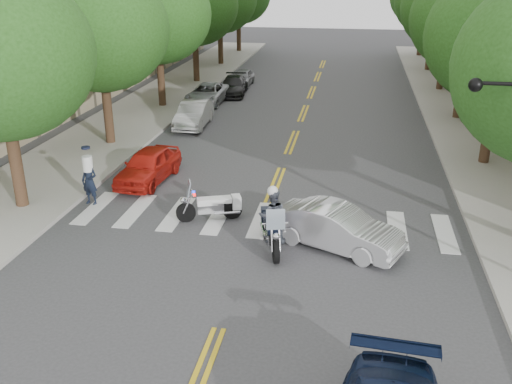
% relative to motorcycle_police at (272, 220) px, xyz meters
% --- Properties ---
extents(ground, '(140.00, 140.00, 0.00)m').
position_rel_motorcycle_police_xyz_m(ground, '(-0.65, -4.56, -0.93)').
color(ground, '#38383A').
rests_on(ground, ground).
extents(sidewalk_left, '(5.00, 60.00, 0.15)m').
position_rel_motorcycle_police_xyz_m(sidewalk_left, '(-10.15, 17.44, -0.85)').
color(sidewalk_left, '#9E9991').
rests_on(sidewalk_left, ground).
extents(sidewalk_right, '(5.00, 60.00, 0.15)m').
position_rel_motorcycle_police_xyz_m(sidewalk_right, '(8.85, 17.44, -0.85)').
color(sidewalk_right, '#9E9991').
rests_on(sidewalk_right, ground).
extents(tree_l_1, '(6.40, 6.40, 8.45)m').
position_rel_motorcycle_police_xyz_m(tree_l_1, '(-9.45, 9.44, 4.62)').
color(tree_l_1, '#382316').
rests_on(tree_l_1, ground).
extents(tree_l_2, '(6.40, 6.40, 8.45)m').
position_rel_motorcycle_police_xyz_m(tree_l_2, '(-9.45, 17.44, 4.62)').
color(tree_l_2, '#382316').
rests_on(tree_l_2, ground).
extents(tree_l_3, '(6.40, 6.40, 8.45)m').
position_rel_motorcycle_police_xyz_m(tree_l_3, '(-9.45, 25.44, 4.62)').
color(tree_l_3, '#382316').
rests_on(tree_l_3, ground).
extents(tree_r_1, '(6.40, 6.40, 8.45)m').
position_rel_motorcycle_police_xyz_m(tree_r_1, '(8.15, 9.44, 4.62)').
color(tree_r_1, '#382316').
rests_on(tree_r_1, ground).
extents(tree_r_2, '(6.40, 6.40, 8.45)m').
position_rel_motorcycle_police_xyz_m(tree_r_2, '(8.15, 17.44, 4.62)').
color(tree_r_2, '#382316').
rests_on(tree_r_2, ground).
extents(tree_r_3, '(6.40, 6.40, 8.45)m').
position_rel_motorcycle_police_xyz_m(tree_r_3, '(8.15, 25.44, 4.62)').
color(tree_r_3, '#382316').
rests_on(tree_r_3, ground).
extents(tree_r_4, '(6.40, 6.40, 8.45)m').
position_rel_motorcycle_police_xyz_m(tree_r_4, '(8.15, 33.44, 4.62)').
color(tree_r_4, '#382316').
rests_on(tree_r_4, ground).
extents(motorcycle_police, '(1.05, 2.53, 2.10)m').
position_rel_motorcycle_police_xyz_m(motorcycle_police, '(0.00, 0.00, 0.00)').
color(motorcycle_police, black).
rests_on(motorcycle_police, ground).
extents(motorcycle_parked, '(2.23, 1.10, 1.49)m').
position_rel_motorcycle_police_xyz_m(motorcycle_parked, '(-2.26, 1.71, -0.41)').
color(motorcycle_parked, black).
rests_on(motorcycle_parked, ground).
extents(officer_standing, '(0.74, 0.58, 1.80)m').
position_rel_motorcycle_police_xyz_m(officer_standing, '(-7.15, 2.29, -0.03)').
color(officer_standing, black).
rests_on(officer_standing, ground).
extents(convertible, '(4.39, 3.04, 1.37)m').
position_rel_motorcycle_police_xyz_m(convertible, '(2.01, 0.29, -0.24)').
color(convertible, white).
rests_on(convertible, ground).
extents(parked_car_a, '(1.97, 4.12, 1.36)m').
position_rel_motorcycle_police_xyz_m(parked_car_a, '(-5.85, 4.94, -0.25)').
color(parked_car_a, red).
rests_on(parked_car_a, ground).
extents(parked_car_b, '(1.61, 4.19, 1.36)m').
position_rel_motorcycle_police_xyz_m(parked_car_b, '(-6.30, 13.44, -0.25)').
color(parked_car_b, '#BABABA').
rests_on(parked_car_b, ground).
extents(parked_car_c, '(2.21, 4.54, 1.24)m').
position_rel_motorcycle_police_xyz_m(parked_car_c, '(-6.95, 18.94, -0.31)').
color(parked_car_c, '#ABAEB3').
rests_on(parked_car_c, ground).
extents(parked_car_d, '(2.11, 4.35, 1.22)m').
position_rel_motorcycle_police_xyz_m(parked_car_d, '(-5.86, 21.78, -0.32)').
color(parked_car_d, black).
rests_on(parked_car_d, ground).
extents(parked_car_e, '(1.42, 3.46, 1.18)m').
position_rel_motorcycle_police_xyz_m(parked_car_e, '(-5.85, 24.94, -0.34)').
color(parked_car_e, gray).
rests_on(parked_car_e, ground).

